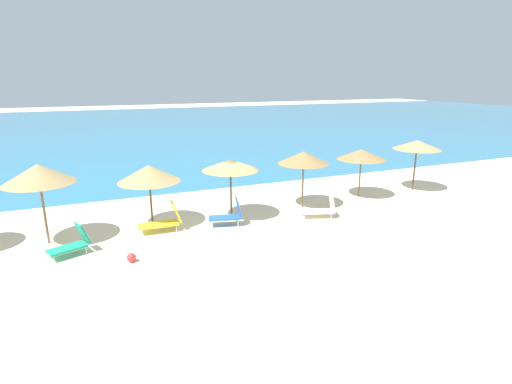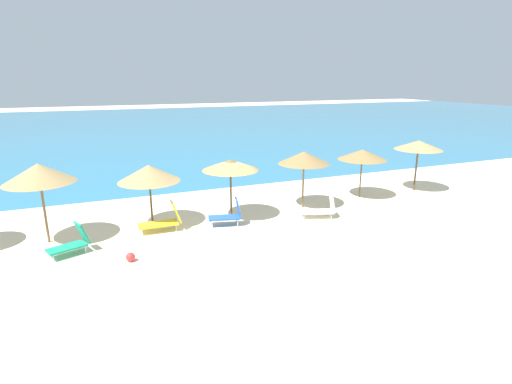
{
  "view_description": "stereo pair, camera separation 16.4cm",
  "coord_description": "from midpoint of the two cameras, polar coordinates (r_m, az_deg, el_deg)",
  "views": [
    {
      "loc": [
        -5.16,
        -15.12,
        5.88
      ],
      "look_at": [
        1.28,
        0.28,
        1.1
      ],
      "focal_mm": 27.99,
      "sensor_mm": 36.0,
      "label": 1
    },
    {
      "loc": [
        -5.01,
        -15.18,
        5.88
      ],
      "look_at": [
        1.28,
        0.28,
        1.1
      ],
      "focal_mm": 27.99,
      "sensor_mm": 36.0,
      "label": 2
    }
  ],
  "objects": [
    {
      "name": "beach_umbrella_5",
      "position": [
        20.67,
        14.63,
        5.23
      ],
      "size": [
        2.42,
        2.42,
        2.46
      ],
      "color": "brown",
      "rests_on": "ground_plane"
    },
    {
      "name": "lounge_chair_0",
      "position": [
        16.48,
        -4.15,
        -3.21
      ],
      "size": [
        1.45,
        0.89,
        1.13
      ],
      "rotation": [
        0.0,
        0.0,
        1.34
      ],
      "color": "blue",
      "rests_on": "ground_plane"
    },
    {
      "name": "beach_umbrella_2",
      "position": [
        16.5,
        -15.34,
        2.56
      ],
      "size": [
        2.49,
        2.49,
        2.55
      ],
      "color": "brown",
      "rests_on": "ground_plane"
    },
    {
      "name": "beach_umbrella_3",
      "position": [
        16.79,
        -3.95,
        3.86
      ],
      "size": [
        2.39,
        2.39,
        2.6
      ],
      "color": "brown",
      "rests_on": "ground_plane"
    },
    {
      "name": "beach_ball",
      "position": [
        14.03,
        -17.7,
        -8.92
      ],
      "size": [
        0.31,
        0.31,
        0.31
      ],
      "primitive_type": "sphere",
      "color": "red",
      "rests_on": "ground_plane"
    },
    {
      "name": "beach_umbrella_1",
      "position": [
        16.05,
        -28.92,
        2.29
      ],
      "size": [
        2.45,
        2.45,
        2.99
      ],
      "color": "brown",
      "rests_on": "ground_plane"
    },
    {
      "name": "beach_umbrella_4",
      "position": [
        18.44,
        6.57,
        4.9
      ],
      "size": [
        2.38,
        2.38,
        2.66
      ],
      "color": "brown",
      "rests_on": "ground_plane"
    },
    {
      "name": "lounge_chair_1",
      "position": [
        17.61,
        9.04,
        -2.44
      ],
      "size": [
        1.57,
        1.03,
        0.97
      ],
      "rotation": [
        0.0,
        0.0,
        1.25
      ],
      "color": "white",
      "rests_on": "ground_plane"
    },
    {
      "name": "beach_umbrella_6",
      "position": [
        22.88,
        21.87,
        6.26
      ],
      "size": [
        2.47,
        2.47,
        2.72
      ],
      "color": "brown",
      "rests_on": "ground_plane"
    },
    {
      "name": "sea_water",
      "position": [
        52.5,
        -17.2,
        8.85
      ],
      "size": [
        160.0,
        63.08,
        0.01
      ],
      "primitive_type": "cube",
      "color": "teal",
      "rests_on": "ground_plane"
    },
    {
      "name": "ground_plane",
      "position": [
        17.03,
        -3.89,
        -4.25
      ],
      "size": [
        160.0,
        160.0,
        0.0
      ],
      "primitive_type": "plane",
      "color": "beige"
    },
    {
      "name": "lounge_chair_3",
      "position": [
        15.21,
        -25.03,
        -6.62
      ],
      "size": [
        1.48,
        1.05,
        1.07
      ],
      "rotation": [
        0.0,
        0.0,
        1.95
      ],
      "color": "#199972",
      "rests_on": "ground_plane"
    },
    {
      "name": "lounge_chair_2",
      "position": [
        16.26,
        -13.26,
        -3.96
      ],
      "size": [
        1.68,
        0.68,
        1.18
      ],
      "rotation": [
        0.0,
        0.0,
        1.55
      ],
      "color": "yellow",
      "rests_on": "ground_plane"
    }
  ]
}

